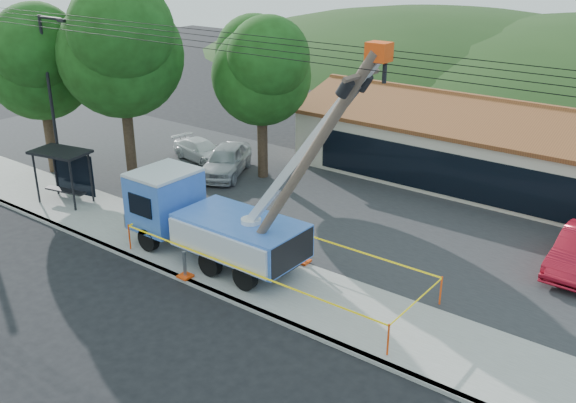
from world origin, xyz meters
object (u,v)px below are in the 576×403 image
Objects in this scene: utility_truck at (210,218)px; bus_shelter at (64,164)px; car_white at (202,161)px; car_silver at (227,176)px; leaning_pole at (302,168)px.

bus_shelter is (-9.97, 0.15, 0.23)m from utility_truck.
bus_shelter is 9.04m from car_white.
utility_truck is 2.36× the size of car_silver.
car_white is at bearing 74.26° from bus_shelter.
leaning_pole is 14.95m from car_silver.
utility_truck is 3.83× the size of bus_shelter.
car_silver is (-11.31, 8.31, -5.17)m from leaning_pole.
utility_truck reaches higher than bus_shelter.
utility_truck is at bearing -76.61° from car_silver.
car_silver is (-6.42, 7.92, -1.88)m from utility_truck.
bus_shelter reaches higher than car_white.
leaning_pole is (4.88, -0.40, 3.29)m from utility_truck.
leaning_pole is 3.05× the size of bus_shelter.
leaning_pole is at bearing -4.62° from utility_truck.
bus_shelter is at bearing -140.19° from car_silver.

